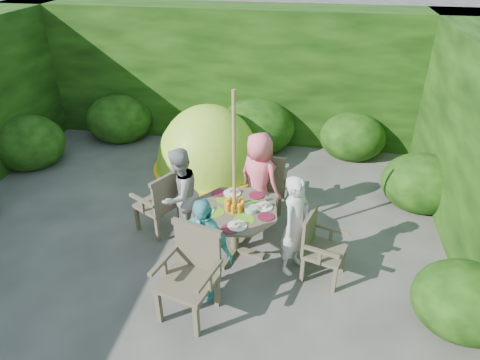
% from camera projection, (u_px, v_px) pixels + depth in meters
% --- Properties ---
extents(ground, '(60.00, 60.00, 0.00)m').
position_uv_depth(ground, '(176.00, 252.00, 5.64)').
color(ground, '#403E39').
rests_on(ground, ground).
extents(hedge_enclosure, '(9.00, 9.00, 2.50)m').
position_uv_depth(hedge_enclosure, '(197.00, 125.00, 6.14)').
color(hedge_enclosure, black).
rests_on(hedge_enclosure, ground).
extents(patio_table, '(1.38, 1.38, 0.79)m').
position_uv_depth(patio_table, '(235.00, 216.00, 5.39)').
color(patio_table, '#443C2C').
rests_on(patio_table, ground).
extents(parasol_pole, '(0.05, 0.05, 2.20)m').
position_uv_depth(parasol_pole, '(234.00, 179.00, 5.12)').
color(parasol_pole, olive).
rests_on(parasol_pole, ground).
extents(garden_chair_right, '(0.57, 0.61, 0.84)m').
position_uv_depth(garden_chair_right, '(319.00, 245.00, 5.05)').
color(garden_chair_right, '#443C2C').
rests_on(garden_chair_right, ground).
extents(garden_chair_left, '(0.67, 0.70, 0.90)m').
position_uv_depth(garden_chair_left, '(161.00, 202.00, 5.81)').
color(garden_chair_left, '#443C2C').
rests_on(garden_chair_left, ground).
extents(garden_chair_back, '(0.57, 0.52, 0.93)m').
position_uv_depth(garden_chair_back, '(267.00, 180.00, 6.28)').
color(garden_chair_back, '#443C2C').
rests_on(garden_chair_back, ground).
extents(garden_chair_front, '(0.71, 0.66, 0.99)m').
position_uv_depth(garden_chair_front, '(191.00, 271.00, 4.55)').
color(garden_chair_front, '#443C2C').
rests_on(garden_chair_front, ground).
extents(child_right, '(0.50, 0.56, 1.30)m').
position_uv_depth(child_right, '(296.00, 225.00, 5.06)').
color(child_right, silver).
rests_on(child_right, ground).
extents(child_left, '(0.68, 0.77, 1.31)m').
position_uv_depth(child_left, '(180.00, 195.00, 5.63)').
color(child_left, gray).
rests_on(child_left, ground).
extents(child_back, '(0.79, 0.73, 1.36)m').
position_uv_depth(child_back, '(259.00, 178.00, 5.96)').
color(child_back, '#FF6979').
rests_on(child_back, ground).
extents(child_front, '(0.81, 0.58, 1.27)m').
position_uv_depth(child_front, '(204.00, 248.00, 4.72)').
color(child_front, '#4FB5BA').
rests_on(child_front, ground).
extents(dome_tent, '(2.16, 2.16, 2.27)m').
position_uv_depth(dome_tent, '(209.00, 167.00, 7.69)').
color(dome_tent, '#9CD128').
rests_on(dome_tent, ground).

